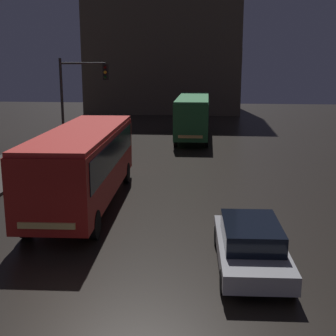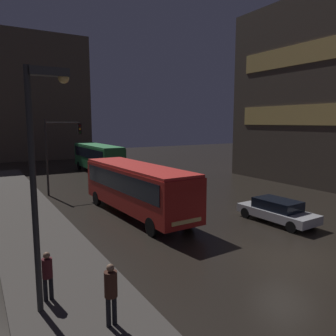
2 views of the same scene
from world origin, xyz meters
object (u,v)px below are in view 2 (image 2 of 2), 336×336
Objects in this scene: pedestrian_near at (47,273)px; street_lamp_sidewalk at (40,152)px; traffic_light_main at (59,144)px; bus_far at (98,156)px; pedestrian_mid at (111,289)px; bus_near at (137,185)px; car_taxi at (277,210)px.

pedestrian_near is 0.22× the size of street_lamp_sidewalk.
traffic_light_main is at bearing -108.95° from pedestrian_near.
street_lamp_sidewalk reaches higher than bus_far.
bus_far is 11.63m from traffic_light_main.
pedestrian_near is 2.65m from pedestrian_mid.
street_lamp_sidewalk is (-1.37, 1.84, 3.78)m from pedestrian_mid.
bus_far is 1.46× the size of street_lamp_sidewalk.
bus_near reaches higher than pedestrian_mid.
traffic_light_main is at bearing -59.96° from car_taxi.
car_taxi is at bearing 11.64° from street_lamp_sidewalk.
pedestrian_mid is 19.36m from traffic_light_main.
traffic_light_main is (-2.74, 8.75, 2.14)m from bus_near.
bus_far is 29.89m from pedestrian_mid.
pedestrian_mid is (-5.63, -10.17, -0.74)m from bus_near.
bus_far is at bearing -116.92° from pedestrian_near.
street_lamp_sidewalk is at bearing 67.34° from bus_far.
street_lamp_sidewalk is at bearing 47.34° from bus_near.
car_taxi is 12.95m from pedestrian_mid.
pedestrian_near is at bearing 7.02° from car_taxi.
traffic_light_main is at bearing 55.18° from bus_far.
bus_near is 9.42m from traffic_light_main.
bus_near is at bearing -72.62° from traffic_light_main.
bus_near is at bearing -43.41° from car_taxi.
bus_far reaches higher than pedestrian_near.
street_lamp_sidewalk is (-4.25, -17.09, 0.91)m from traffic_light_main.
pedestrian_mid is (-9.28, -28.41, -0.77)m from bus_far.
pedestrian_near is (-13.37, -2.29, 0.37)m from car_taxi.
pedestrian_near is at bearing 46.04° from bus_near.
pedestrian_near reaches higher than car_taxi.
bus_far is at bearing 109.09° from pedestrian_mid.
car_taxi is 2.60× the size of pedestrian_mid.
bus_near is at bearing 77.84° from bus_far.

